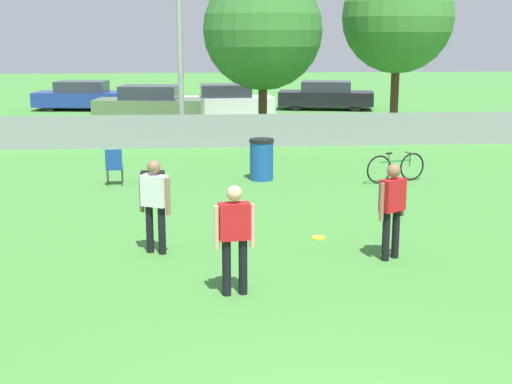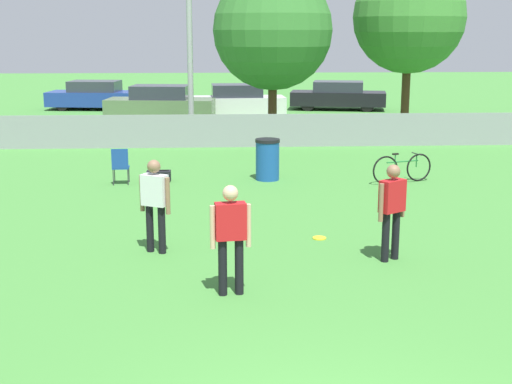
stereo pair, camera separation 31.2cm
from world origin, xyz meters
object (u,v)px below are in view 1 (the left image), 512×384
at_px(parked_car_dark, 326,96).
at_px(tree_far_right, 398,17).
at_px(player_thrower_red, 235,231).
at_px(parked_car_olive, 149,104).
at_px(tree_near_pole, 263,30).
at_px(frisbee_disc, 318,237).
at_px(gear_bag_sideline, 153,177).
at_px(folding_chair_sideline, 114,165).
at_px(trash_bin, 262,159).
at_px(bicycle_sideline, 396,168).
at_px(parked_car_blue, 82,96).
at_px(parked_car_white, 226,102).
at_px(player_defender_red, 392,204).
at_px(player_receiver_white, 155,199).

bearing_deg(parked_car_dark, tree_far_right, -68.26).
xyz_separation_m(player_thrower_red, parked_car_olive, (-2.64, 20.65, -0.24)).
xyz_separation_m(tree_near_pole, frisbee_disc, (-0.08, -13.14, -3.79)).
bearing_deg(gear_bag_sideline, folding_chair_sideline, -159.60).
bearing_deg(trash_bin, bicycle_sideline, -8.96).
distance_m(tree_near_pole, player_thrower_red, 16.28).
bearing_deg(folding_chair_sideline, player_thrower_red, 105.76).
height_order(parked_car_blue, parked_car_dark, parked_car_blue).
bearing_deg(parked_car_white, parked_car_olive, -164.50).
bearing_deg(parked_car_dark, parked_car_olive, -143.03).
xyz_separation_m(bicycle_sideline, parked_car_blue, (-10.72, 17.75, 0.30)).
distance_m(tree_near_pole, player_defender_red, 14.77).
distance_m(tree_far_right, player_receiver_white, 17.64).
relative_size(parked_car_blue, parked_car_white, 1.09).
distance_m(player_defender_red, frisbee_disc, 1.93).
xyz_separation_m(bicycle_sideline, parked_car_white, (-3.87, 14.06, 0.33)).
bearing_deg(frisbee_disc, player_receiver_white, -167.10).
bearing_deg(parked_car_white, folding_chair_sideline, -106.23).
relative_size(player_defender_red, bicycle_sideline, 1.01).
bearing_deg(player_thrower_red, frisbee_disc, 50.99).
height_order(tree_far_right, parked_car_white, tree_far_right).
relative_size(frisbee_disc, bicycle_sideline, 0.16).
bearing_deg(frisbee_disc, parked_car_blue, 109.29).
relative_size(tree_far_right, player_defender_red, 3.87).
bearing_deg(tree_far_right, parked_car_white, 145.32).
relative_size(tree_near_pole, player_defender_red, 3.60).
distance_m(folding_chair_sideline, trash_bin, 3.76).
bearing_deg(parked_car_white, gear_bag_sideline, -102.83).
bearing_deg(parked_car_olive, folding_chair_sideline, -83.32).
height_order(bicycle_sideline, trash_bin, trash_bin).
relative_size(player_thrower_red, gear_bag_sideline, 2.71).
bearing_deg(player_defender_red, folding_chair_sideline, 96.35).
relative_size(folding_chair_sideline, parked_car_dark, 0.19).
bearing_deg(player_receiver_white, parked_car_dark, 100.64).
height_order(player_defender_red, folding_chair_sideline, player_defender_red).
height_order(folding_chair_sideline, parked_car_olive, parked_car_olive).
relative_size(tree_near_pole, bicycle_sideline, 3.62).
height_order(tree_far_right, parked_car_olive, tree_far_right).
bearing_deg(gear_bag_sideline, player_receiver_white, -85.74).
bearing_deg(parked_car_olive, bicycle_sideline, -54.42).
height_order(player_receiver_white, parked_car_olive, player_receiver_white).
bearing_deg(parked_car_dark, bicycle_sideline, -82.78).
bearing_deg(frisbee_disc, tree_far_right, 69.82).
distance_m(player_defender_red, parked_car_white, 20.38).
relative_size(player_defender_red, frisbee_disc, 6.38).
relative_size(gear_bag_sideline, parked_car_blue, 0.13).
xyz_separation_m(parked_car_blue, parked_car_white, (6.85, -3.69, 0.03)).
relative_size(tree_near_pole, parked_car_olive, 1.25).
distance_m(parked_car_olive, parked_car_white, 3.45).
distance_m(tree_near_pole, folding_chair_sideline, 9.82).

